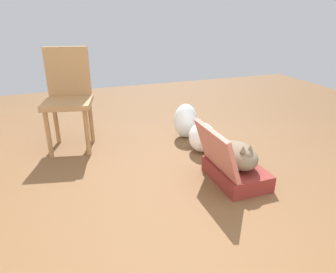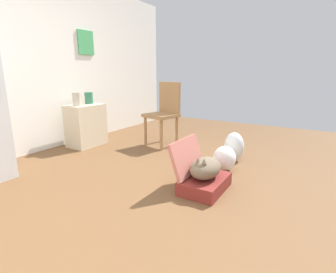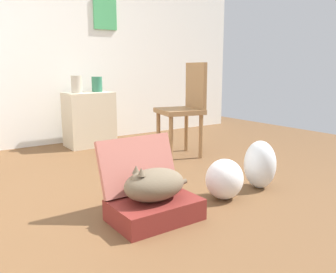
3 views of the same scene
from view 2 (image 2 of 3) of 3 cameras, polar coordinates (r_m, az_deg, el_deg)
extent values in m
plane|color=brown|center=(2.75, -1.46, -10.62)|extent=(7.68, 7.68, 0.00)
cube|color=silver|center=(4.19, -29.51, 14.36)|extent=(6.40, 0.12, 2.60)
cube|color=#44A25E|center=(4.78, -17.77, 19.22)|extent=(0.32, 0.02, 0.39)
cube|color=maroon|center=(2.64, 8.16, -10.31)|extent=(0.55, 0.37, 0.13)
cube|color=#B26356|center=(2.62, 4.27, -4.45)|extent=(0.55, 0.16, 0.37)
ellipsoid|color=brown|center=(2.57, 8.29, -6.91)|extent=(0.41, 0.28, 0.20)
sphere|color=brown|center=(2.46, 7.28, -6.88)|extent=(0.11, 0.11, 0.11)
cone|color=brown|center=(2.43, 8.00, -5.45)|extent=(0.05, 0.05, 0.05)
cone|color=brown|center=(2.45, 6.67, -5.21)|extent=(0.05, 0.05, 0.05)
cylinder|color=brown|center=(2.77, 8.97, -6.69)|extent=(0.20, 0.03, 0.07)
ellipsoid|color=white|center=(3.16, 12.42, -4.75)|extent=(0.29, 0.27, 0.30)
ellipsoid|color=silver|center=(3.51, 14.40, -2.20)|extent=(0.24, 0.26, 0.38)
cube|color=beige|center=(4.31, -17.70, 2.38)|extent=(0.56, 0.37, 0.66)
cylinder|color=#B7AD99|center=(4.16, -19.57, 7.83)|extent=(0.13, 0.13, 0.20)
cylinder|color=#2D7051|center=(4.38, -17.15, 8.17)|extent=(0.13, 0.13, 0.18)
cylinder|color=olive|center=(4.11, -5.01, 1.11)|extent=(0.04, 0.04, 0.47)
cylinder|color=olive|center=(3.85, -1.49, 0.28)|extent=(0.04, 0.04, 0.47)
cylinder|color=olive|center=(4.34, -1.58, 1.84)|extent=(0.04, 0.04, 0.47)
cylinder|color=olive|center=(4.09, 1.96, 1.10)|extent=(0.04, 0.04, 0.47)
cube|color=olive|center=(4.04, -1.56, 4.68)|extent=(0.52, 0.54, 0.05)
cube|color=olive|center=(4.15, 0.35, 8.66)|extent=(0.13, 0.43, 0.49)
camera|label=1|loc=(2.25, -52.55, 13.48)|focal=32.57mm
camera|label=3|loc=(1.39, 68.35, -2.92)|focal=37.80mm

